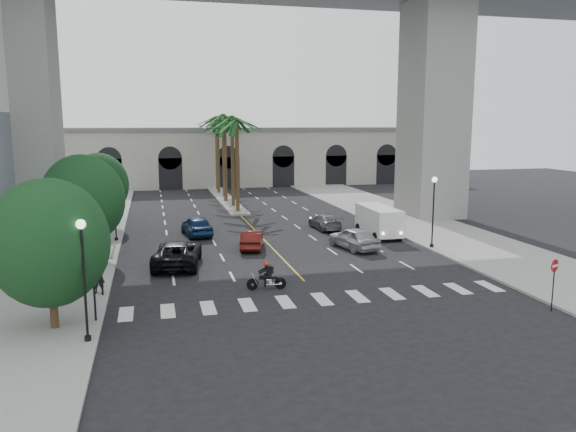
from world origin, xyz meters
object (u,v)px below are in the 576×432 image
(traffic_signal_near, at_px, (93,271))
(motorcycle_rider, at_px, (268,277))
(lamp_post_right, at_px, (433,206))
(do_not_enter_sign, at_px, (554,274))
(traffic_signal_far, at_px, (100,252))
(car_c, at_px, (178,253))
(pedestrian_a, at_px, (99,276))
(car_e, at_px, (197,226))
(lamp_post_left_far, at_px, (114,201))
(car_a, at_px, (354,238))
(pedestrian_b, at_px, (48,256))
(car_d, at_px, (325,222))
(car_b, at_px, (252,239))
(lamp_post_left_near, at_px, (84,270))
(cargo_van, at_px, (379,220))

(traffic_signal_near, xyz_separation_m, motorcycle_rider, (8.86, 3.39, -1.78))
(lamp_post_right, height_order, do_not_enter_sign, lamp_post_right)
(traffic_signal_far, xyz_separation_m, do_not_enter_sign, (21.80, -7.53, -0.59))
(car_c, distance_m, pedestrian_a, 7.07)
(motorcycle_rider, xyz_separation_m, car_e, (-2.62, 16.23, 0.10))
(motorcycle_rider, height_order, car_e, car_e)
(traffic_signal_far, distance_m, car_e, 16.90)
(traffic_signal_near, bearing_deg, lamp_post_right, 24.82)
(motorcycle_rider, height_order, do_not_enter_sign, do_not_enter_sign)
(lamp_post_left_far, relative_size, lamp_post_right, 1.00)
(car_a, height_order, pedestrian_b, pedestrian_b)
(pedestrian_a, bearing_deg, car_d, 52.63)
(traffic_signal_near, distance_m, car_e, 20.66)
(traffic_signal_near, distance_m, car_c, 10.85)
(car_a, bearing_deg, car_b, -26.91)
(lamp_post_left_near, relative_size, car_b, 1.26)
(car_c, bearing_deg, pedestrian_a, 60.21)
(lamp_post_right, xyz_separation_m, car_b, (-12.90, 3.22, -2.52))
(traffic_signal_far, distance_m, cargo_van, 23.90)
(car_b, relative_size, pedestrian_b, 2.37)
(car_e, bearing_deg, car_b, 113.53)
(traffic_signal_near, distance_m, pedestrian_a, 4.58)
(lamp_post_left_far, xyz_separation_m, traffic_signal_far, (0.10, -14.50, -0.71))
(do_not_enter_sign, bearing_deg, pedestrian_b, 128.39)
(motorcycle_rider, relative_size, car_b, 0.53)
(car_e, relative_size, do_not_enter_sign, 1.84)
(car_e, xyz_separation_m, pedestrian_b, (-9.90, -9.46, 0.21))
(lamp_post_left_near, distance_m, do_not_enter_sign, 21.96)
(lamp_post_left_far, relative_size, pedestrian_b, 3.00)
(car_e, xyz_separation_m, cargo_van, (14.48, -3.77, 0.52))
(pedestrian_b, height_order, do_not_enter_sign, do_not_enter_sign)
(car_a, distance_m, car_d, 7.97)
(lamp_post_left_near, height_order, motorcycle_rider, lamp_post_left_near)
(car_e, bearing_deg, motorcycle_rider, 91.59)
(lamp_post_left_near, distance_m, car_e, 23.13)
(lamp_post_right, relative_size, traffic_signal_near, 1.47)
(lamp_post_right, xyz_separation_m, car_c, (-18.49, -0.64, -2.37))
(traffic_signal_near, distance_m, motorcycle_rider, 9.66)
(car_a, relative_size, cargo_van, 0.84)
(motorcycle_rider, xyz_separation_m, do_not_enter_sign, (12.94, -6.92, 1.19))
(lamp_post_left_near, bearing_deg, cargo_van, 41.39)
(car_e, relative_size, pedestrian_b, 2.73)
(cargo_van, height_order, pedestrian_b, cargo_van)
(lamp_post_left_near, relative_size, motorcycle_rider, 2.40)
(car_d, bearing_deg, pedestrian_a, 38.70)
(car_d, bearing_deg, motorcycle_rider, 59.93)
(car_b, height_order, cargo_van, cargo_van)
(lamp_post_left_near, height_order, lamp_post_right, same)
(cargo_van, bearing_deg, car_d, 131.00)
(motorcycle_rider, xyz_separation_m, cargo_van, (11.86, 12.46, 0.62))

